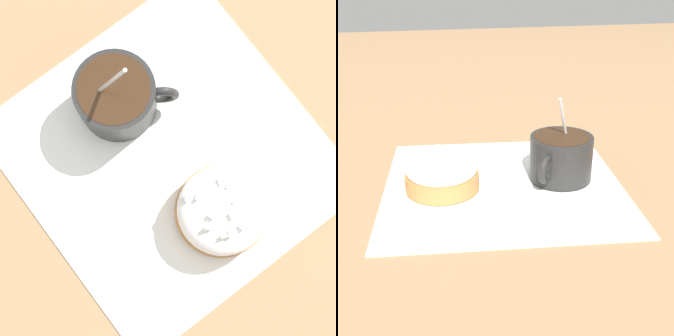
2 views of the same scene
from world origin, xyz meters
The scene contains 4 objects.
ground_plane centered at (0.00, 0.00, 0.00)m, with size 3.00×3.00×0.00m, color #93704C.
paper_napkin centered at (0.00, 0.00, 0.00)m, with size 0.35×0.34×0.00m.
coffee_cup centered at (0.08, 0.00, 0.04)m, with size 0.09×0.10×0.12m.
frosted_pastry centered at (-0.08, 0.00, 0.03)m, with size 0.10×0.10×0.05m.
Camera 1 is at (-0.07, 0.07, 0.61)m, focal length 60.00 mm.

